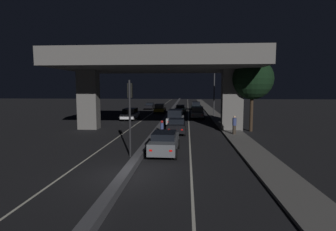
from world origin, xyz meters
TOP-DOWN VIEW (x-y plane):
  - ground_plane at (0.00, 0.00)m, footprint 200.00×200.00m
  - lane_line_left_inner at (-3.32, 35.00)m, footprint 0.12×126.00m
  - lane_line_right_inner at (3.32, 35.00)m, footprint 0.12×126.00m
  - median_divider at (0.00, 35.00)m, footprint 0.51×126.00m
  - sidewalk_right at (7.72, 28.00)m, footprint 2.07×126.00m
  - elevated_overpass at (0.00, 15.46)m, footprint 20.38×12.63m
  - traffic_light_left_of_median at (-0.66, 3.92)m, footprint 0.30×0.49m
  - street_lamp at (7.06, 28.94)m, footprint 2.18×0.32m
  - car_grey_lead at (1.54, 4.80)m, footprint 1.97×4.80m
  - car_black_second at (2.03, 13.04)m, footprint 1.87×4.37m
  - car_silver_third at (1.68, 18.76)m, footprint 2.13×4.25m
  - car_grey_fourth at (4.63, 26.66)m, footprint 2.14×4.54m
  - car_grey_fifth at (1.87, 35.55)m, footprint 1.98×4.88m
  - car_dark_green_sixth at (4.92, 41.59)m, footprint 1.97×4.11m
  - car_white_lead_oncoming at (-5.07, 24.12)m, footprint 2.06×4.81m
  - car_taxi_yellow_second_oncoming at (-1.90, 34.91)m, footprint 1.98×4.33m
  - car_black_third_oncoming at (-5.04, 43.79)m, footprint 1.88×4.83m
  - motorcycle_white_filtering_near at (0.82, 4.30)m, footprint 0.32×1.77m
  - motorcycle_red_filtering_mid at (0.70, 11.64)m, footprint 0.33×1.85m
  - motorcycle_black_filtering_far at (0.85, 19.29)m, footprint 0.33×1.81m
  - pedestrian_on_sidewalk at (7.59, 12.20)m, footprint 0.38×0.38m
  - roadside_tree_kerbside_near at (9.81, 14.95)m, footprint 4.25×4.25m

SIDE VIEW (x-z plane):
  - ground_plane at x=0.00m, z-range 0.00..0.00m
  - lane_line_left_inner at x=-3.32m, z-range 0.00..0.00m
  - lane_line_right_inner at x=3.32m, z-range 0.00..0.00m
  - sidewalk_right at x=7.72m, z-range 0.00..0.15m
  - median_divider at x=0.00m, z-range 0.00..0.39m
  - motorcycle_red_filtering_mid at x=0.70m, z-range -0.11..1.36m
  - motorcycle_white_filtering_near at x=0.82m, z-range -0.11..1.39m
  - motorcycle_black_filtering_far at x=0.85m, z-range -0.12..1.41m
  - car_black_third_oncoming at x=-5.04m, z-range 0.05..1.40m
  - car_grey_fifth at x=1.87m, z-range 0.01..1.48m
  - car_black_second at x=2.03m, z-range 0.02..1.54m
  - car_grey_lead at x=1.54m, z-range 0.05..1.60m
  - car_white_lead_oncoming at x=-5.07m, z-range 0.04..1.70m
  - car_taxi_yellow_second_oncoming at x=-1.90m, z-range 0.04..1.71m
  - car_grey_fourth at x=4.63m, z-range 0.03..1.79m
  - car_dark_green_sixth at x=4.92m, z-range 0.06..1.80m
  - car_silver_third at x=1.68m, z-range 0.04..1.98m
  - pedestrian_on_sidewalk at x=7.59m, z-range 0.14..1.92m
  - traffic_light_left_of_median at x=-0.66m, z-range 0.92..5.96m
  - street_lamp at x=7.06m, z-range 0.73..9.39m
  - roadside_tree_kerbside_near at x=9.81m, z-range 1.66..9.28m
  - elevated_overpass at x=0.00m, z-range 2.47..11.54m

